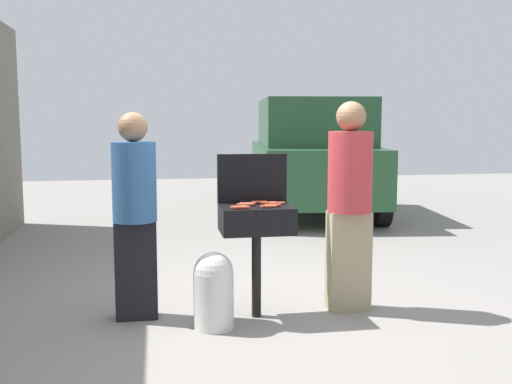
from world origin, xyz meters
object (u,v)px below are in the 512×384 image
at_px(hot_dog_1, 239,207).
at_px(propane_tank, 214,289).
at_px(bbq_grill, 256,223).
at_px(hot_dog_4, 277,203).
at_px(hot_dog_8, 248,204).
at_px(person_left, 135,208).
at_px(hot_dog_3, 241,208).
at_px(hot_dog_5, 268,206).
at_px(hot_dog_0, 245,205).
at_px(hot_dog_2, 273,205).
at_px(parked_minivan, 311,156).
at_px(person_right, 350,198).
at_px(hot_dog_6, 269,203).
at_px(hot_dog_7, 259,202).

distance_m(hot_dog_1, propane_tank, 0.68).
height_order(bbq_grill, hot_dog_4, hot_dog_4).
distance_m(hot_dog_8, person_left, 0.93).
height_order(hot_dog_8, propane_tank, hot_dog_8).
xyz_separation_m(hot_dog_3, propane_tank, (-0.23, -0.06, -0.64)).
bearing_deg(hot_dog_4, propane_tank, -155.65).
bearing_deg(propane_tank, hot_dog_5, 10.94).
height_order(hot_dog_0, hot_dog_2, same).
bearing_deg(hot_dog_4, hot_dog_1, -154.66).
xyz_separation_m(hot_dog_5, propane_tank, (-0.46, -0.09, -0.64)).
bearing_deg(hot_dog_5, bbq_grill, 121.30).
bearing_deg(parked_minivan, hot_dog_3, 76.34).
bearing_deg(hot_dog_5, person_left, 166.40).
xyz_separation_m(hot_dog_1, hot_dog_3, (0.02, -0.03, 0.00)).
bearing_deg(hot_dog_1, hot_dog_2, 10.87).
bearing_deg(person_right, bbq_grill, 9.45).
relative_size(propane_tank, person_right, 0.34).
xyz_separation_m(hot_dog_6, parked_minivan, (1.83, 5.43, 0.07)).
height_order(hot_dog_1, person_right, person_right).
height_order(bbq_grill, hot_dog_7, hot_dog_7).
distance_m(hot_dog_6, hot_dog_8, 0.18).
relative_size(bbq_grill, parked_minivan, 0.21).
height_order(hot_dog_0, hot_dog_7, same).
distance_m(hot_dog_0, propane_tank, 0.73).
relative_size(hot_dog_1, person_right, 0.07).
height_order(hot_dog_3, hot_dog_4, same).
bearing_deg(hot_dog_7, hot_dog_2, -68.61).
bearing_deg(hot_dog_0, hot_dog_6, 18.57).
xyz_separation_m(hot_dog_4, propane_tank, (-0.57, -0.26, -0.64)).
bearing_deg(hot_dog_6, hot_dog_8, -174.04).
xyz_separation_m(person_right, parked_minivan, (1.13, 5.45, 0.04)).
bearing_deg(hot_dog_7, hot_dog_0, -137.00).
height_order(hot_dog_1, hot_dog_2, same).
height_order(hot_dog_3, person_right, person_right).
bearing_deg(parked_minivan, hot_dog_1, 76.08).
distance_m(hot_dog_8, parked_minivan, 5.81).
bearing_deg(hot_dog_1, hot_dog_8, 60.26).
height_order(hot_dog_2, hot_dog_4, same).
distance_m(bbq_grill, hot_dog_5, 0.22).
height_order(hot_dog_2, hot_dog_3, same).
bearing_deg(hot_dog_5, hot_dog_4, 57.52).
xyz_separation_m(hot_dog_1, hot_dog_2, (0.29, 0.06, 0.00)).
xyz_separation_m(hot_dog_0, hot_dog_4, (0.28, 0.04, 0.00)).
bearing_deg(person_left, hot_dog_1, -18.62).
bearing_deg(parked_minivan, hot_dog_0, 76.28).
relative_size(bbq_grill, person_right, 0.52).
bearing_deg(hot_dog_7, hot_dog_8, -144.10).
height_order(hot_dog_1, propane_tank, hot_dog_1).
relative_size(hot_dog_7, propane_tank, 0.21).
relative_size(hot_dog_3, hot_dog_5, 1.00).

